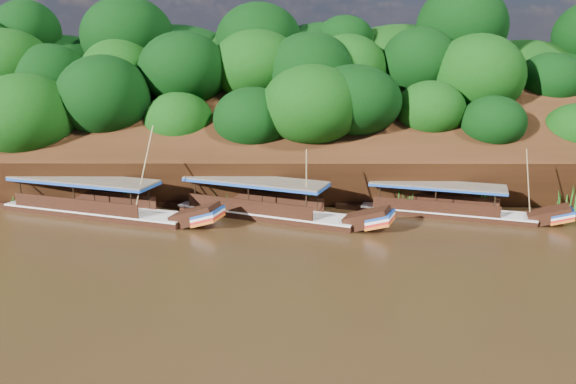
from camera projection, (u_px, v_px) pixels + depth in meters
ground at (300, 255)px, 32.70m from camera, size 160.00×160.00×0.00m
riverbank at (297, 151)px, 54.18m from camera, size 120.00×30.06×19.40m
boat_0 at (457, 210)px, 39.78m from camera, size 14.11×5.99×5.77m
boat_1 at (276, 210)px, 39.32m from camera, size 15.20×7.85×5.85m
boat_2 at (106, 208)px, 39.80m from camera, size 16.69×7.34×7.17m
reeds at (262, 197)px, 41.55m from camera, size 48.91×2.16×2.05m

